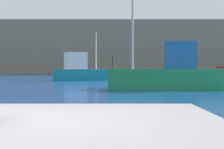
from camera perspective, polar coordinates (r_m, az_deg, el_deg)
name	(u,v)px	position (r m, az deg, el deg)	size (l,w,h in m)	color
hillside_backdrop	(107,48)	(74.00, -0.70, 3.84)	(140.00, 11.10, 9.65)	#7F755B
fishing_boat_teal	(80,70)	(36.31, -4.72, 0.65)	(5.24, 3.45, 4.56)	teal
fishing_boat_green	(170,74)	(21.39, 8.40, 0.12)	(6.32, 2.78, 4.96)	#1E8C4C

